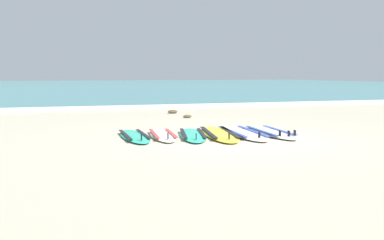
{
  "coord_description": "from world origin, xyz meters",
  "views": [
    {
      "loc": [
        -3.28,
        -7.97,
        1.28
      ],
      "look_at": [
        -0.45,
        1.26,
        0.25
      ],
      "focal_mm": 41.08,
      "sensor_mm": 36.0,
      "label": 1
    }
  ],
  "objects_px": {
    "surfboard_1": "(163,135)",
    "surfboard_4": "(242,133)",
    "surfboard_2": "(193,135)",
    "surfboard_5": "(270,132)",
    "surfboard_0": "(134,136)",
    "surfboard_3": "(219,134)"
  },
  "relations": [
    {
      "from": "surfboard_3",
      "to": "surfboard_1",
      "type": "bearing_deg",
      "value": 173.03
    },
    {
      "from": "surfboard_0",
      "to": "surfboard_4",
      "type": "relative_size",
      "value": 0.8
    },
    {
      "from": "surfboard_2",
      "to": "surfboard_5",
      "type": "height_order",
      "value": "same"
    },
    {
      "from": "surfboard_0",
      "to": "surfboard_4",
      "type": "distance_m",
      "value": 2.25
    },
    {
      "from": "surfboard_1",
      "to": "surfboard_5",
      "type": "xyz_separation_m",
      "value": [
        2.29,
        -0.23,
        0.0
      ]
    },
    {
      "from": "surfboard_2",
      "to": "surfboard_3",
      "type": "bearing_deg",
      "value": 0.74
    },
    {
      "from": "surfboard_3",
      "to": "surfboard_5",
      "type": "height_order",
      "value": "same"
    },
    {
      "from": "surfboard_0",
      "to": "surfboard_5",
      "type": "height_order",
      "value": "same"
    },
    {
      "from": "surfboard_1",
      "to": "surfboard_3",
      "type": "relative_size",
      "value": 0.76
    },
    {
      "from": "surfboard_0",
      "to": "surfboard_1",
      "type": "distance_m",
      "value": 0.57
    },
    {
      "from": "surfboard_2",
      "to": "surfboard_5",
      "type": "bearing_deg",
      "value": -2.55
    },
    {
      "from": "surfboard_5",
      "to": "surfboard_3",
      "type": "bearing_deg",
      "value": 175.77
    },
    {
      "from": "surfboard_4",
      "to": "surfboard_5",
      "type": "relative_size",
      "value": 1.08
    },
    {
      "from": "surfboard_3",
      "to": "surfboard_2",
      "type": "bearing_deg",
      "value": -179.26
    },
    {
      "from": "surfboard_1",
      "to": "surfboard_4",
      "type": "bearing_deg",
      "value": -5.33
    },
    {
      "from": "surfboard_0",
      "to": "surfboard_2",
      "type": "distance_m",
      "value": 1.17
    },
    {
      "from": "surfboard_0",
      "to": "surfboard_4",
      "type": "xyz_separation_m",
      "value": [
        2.24,
        -0.19,
        -0.0
      ]
    },
    {
      "from": "surfboard_2",
      "to": "surfboard_4",
      "type": "distance_m",
      "value": 1.09
    },
    {
      "from": "surfboard_0",
      "to": "surfboard_5",
      "type": "xyz_separation_m",
      "value": [
        2.85,
        -0.26,
        0.0
      ]
    },
    {
      "from": "surfboard_2",
      "to": "surfboard_3",
      "type": "xyz_separation_m",
      "value": [
        0.58,
        0.01,
        -0.0
      ]
    },
    {
      "from": "surfboard_1",
      "to": "surfboard_5",
      "type": "height_order",
      "value": "same"
    },
    {
      "from": "surfboard_0",
      "to": "surfboard_4",
      "type": "height_order",
      "value": "same"
    }
  ]
}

